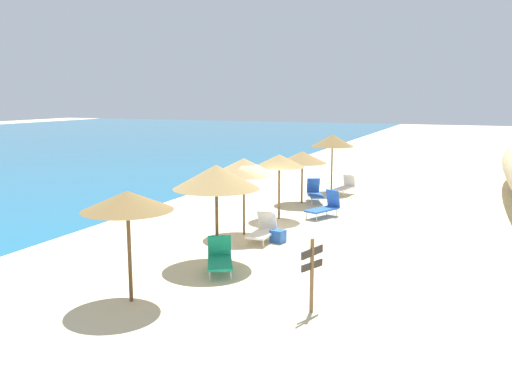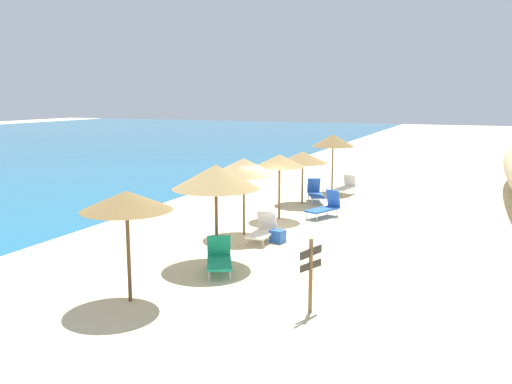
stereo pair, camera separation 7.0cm
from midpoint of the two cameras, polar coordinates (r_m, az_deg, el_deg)
The scene contains 14 objects.
ground_plane at distance 19.49m, azimuth 3.25°, elevation -4.40°, with size 160.00×160.00×0.00m, color beige.
beach_umbrella_0 at distance 12.99m, azimuth -13.24°, elevation -0.93°, with size 2.15×2.15×2.68m.
beach_umbrella_1 at distance 15.66m, azimuth -4.09°, elevation 1.58°, with size 2.51×2.51×2.91m.
beach_umbrella_2 at distance 18.92m, azimuth -1.19°, elevation 2.65°, with size 2.34×2.34×2.72m.
beach_umbrella_3 at distance 21.48m, azimuth 2.56°, elevation 3.26°, with size 2.01×2.01×2.58m.
beach_umbrella_4 at distance 24.73m, azimuth 4.99°, elevation 3.63°, with size 2.23×2.23×2.38m.
beach_umbrella_5 at distance 27.81m, azimuth 8.13°, elevation 5.33°, with size 2.16×2.16×2.94m.
lounge_chair_0 at distance 27.37m, azimuth 9.41°, elevation 0.57°, with size 1.58×0.86×0.95m.
lounge_chair_1 at distance 15.30m, azimuth -3.74°, elevation -6.91°, with size 1.53×1.22×0.94m.
lounge_chair_2 at distance 18.37m, azimuth 0.83°, elevation -4.00°, with size 1.35×0.68×0.96m.
lounge_chair_3 at distance 22.23m, azimuth 7.34°, elevation -1.51°, with size 1.68×1.19×1.07m.
lounge_chair_4 at distance 25.38m, azimuth 6.29°, elevation -0.04°, with size 1.78×1.24×1.04m.
wooden_signpost at distance 12.40m, azimuth 5.90°, elevation -7.97°, with size 0.82×0.30×1.72m.
cooler_box at distance 18.34m, azimuth 2.40°, elevation -4.63°, with size 0.45×0.39×0.43m, color blue.
Camera 2 is at (-17.79, -6.31, 4.84)m, focal length 38.29 mm.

